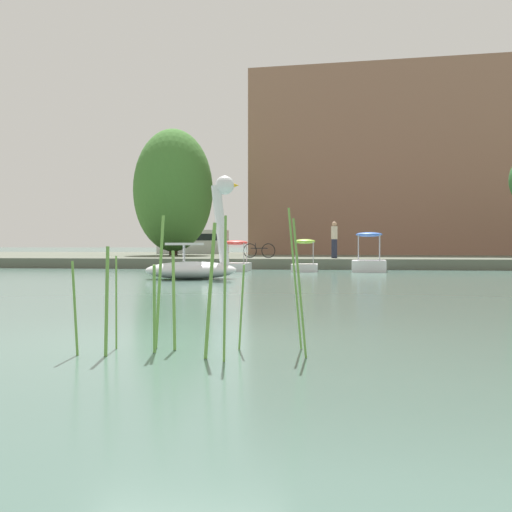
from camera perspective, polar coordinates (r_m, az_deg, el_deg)
The scene contains 12 objects.
ground_plane at distance 7.87m, azimuth -7.00°, elevation -7.36°, with size 523.80×523.80×0.00m, color #47665B.
shore_bank_far at distance 43.99m, azimuth 5.15°, elevation -0.20°, with size 155.74×27.13×0.48m, color #5B6051.
swan_boat at distance 22.03m, azimuth -5.11°, elevation -0.12°, with size 3.31×2.25×3.44m.
pedal_boat_blue at distance 28.65m, azimuth 9.69°, elevation -0.37°, with size 1.49×2.32×1.67m.
pedal_boat_lime at distance 28.39m, azimuth 4.21°, elevation -0.47°, with size 1.18×1.80×1.38m.
pedal_boat_red at distance 28.99m, azimuth -1.75°, elevation -0.46°, with size 1.15×1.99×1.33m.
tree_willow_near_path at distance 41.36m, azimuth -7.14°, elevation 5.62°, with size 5.76×6.55×7.79m.
person_on_path at distance 32.95m, azimuth 6.75°, elevation 1.49°, with size 0.31×0.31×1.80m.
bicycle_parked at distance 32.72m, azimuth 0.27°, elevation 0.47°, with size 1.66×0.42×0.74m.
parked_van at distance 48.16m, azimuth -5.44°, elevation 1.30°, with size 5.03×1.91×1.71m.
apartment_block at distance 49.46m, azimuth 14.06°, elevation 7.38°, with size 22.68×12.55×12.39m, color #996B56.
reed_clump_foreground at distance 6.95m, azimuth -6.26°, elevation -3.31°, with size 2.40×0.90×1.54m.
Camera 1 is at (1.98, -7.53, 1.14)m, focal length 46.48 mm.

